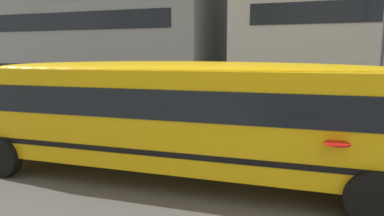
% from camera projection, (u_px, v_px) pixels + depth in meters
% --- Properties ---
extents(ground_plane, '(400.00, 400.00, 0.00)m').
position_uv_depth(ground_plane, '(140.00, 155.00, 10.29)').
color(ground_plane, '#54514F').
extents(sidewalk_far, '(120.00, 3.00, 0.01)m').
position_uv_depth(sidewalk_far, '(207.00, 113.00, 17.92)').
color(sidewalk_far, gray).
rests_on(sidewalk_far, ground_plane).
extents(lane_centreline, '(110.00, 0.16, 0.01)m').
position_uv_depth(lane_centreline, '(140.00, 154.00, 10.29)').
color(lane_centreline, silver).
rests_on(lane_centreline, ground_plane).
extents(school_bus, '(12.64, 3.06, 2.82)m').
position_uv_depth(school_bus, '(185.00, 110.00, 8.05)').
color(school_bus, yellow).
rests_on(school_bus, ground_plane).
extents(parked_car_silver_end_of_row, '(3.91, 1.89, 1.64)m').
position_uv_depth(parked_car_silver_end_of_row, '(4.00, 96.00, 18.11)').
color(parked_car_silver_end_of_row, '#B7BABF').
rests_on(parked_car_silver_end_of_row, ground_plane).
extents(apartment_block_far_left, '(16.83, 13.35, 13.30)m').
position_uv_depth(apartment_block_far_left, '(117.00, 10.00, 27.41)').
color(apartment_block_far_left, gray).
rests_on(apartment_block_far_left, ground_plane).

